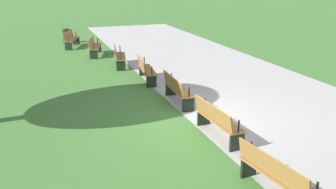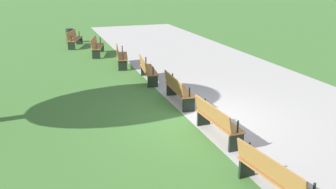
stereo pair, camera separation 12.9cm
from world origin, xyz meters
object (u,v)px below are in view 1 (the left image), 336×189
at_px(bench_0, 71,39).
at_px(bench_1, 94,46).
at_px(bench_3, 146,69).
at_px(bench_6, 276,175).
at_px(bench_2, 119,56).
at_px(trash_bin, 67,36).
at_px(bench_5, 217,120).
at_px(bench_4, 177,89).

bearing_deg(bench_0, bench_1, 38.98).
xyz_separation_m(bench_3, bench_6, (8.19, -0.00, 0.00)).
distance_m(bench_0, bench_2, 5.47).
relative_size(bench_1, bench_3, 1.01).
height_order(bench_0, trash_bin, bench_0).
bearing_deg(bench_1, bench_5, 22.94).
xyz_separation_m(bench_3, trash_bin, (-9.48, -2.03, -0.06)).
distance_m(bench_6, trash_bin, 17.79).
bearing_deg(bench_4, bench_1, -168.55).
bearing_deg(bench_2, bench_6, 13.77).
relative_size(bench_0, bench_1, 1.00).
bearing_deg(bench_4, trash_bin, -167.25).
bearing_deg(bench_0, bench_6, 27.54).
relative_size(bench_1, bench_5, 1.02).
xyz_separation_m(bench_1, bench_2, (2.66, 0.65, 0.00)).
height_order(bench_0, bench_5, same).
bearing_deg(bench_3, bench_6, 6.89).
bearing_deg(bench_0, bench_4, 32.11).
bearing_deg(bench_2, trash_bin, -155.25).
distance_m(bench_5, bench_6, 2.74).
distance_m(bench_2, bench_5, 8.19).
bearing_deg(bench_6, bench_5, 168.53).
xyz_separation_m(bench_0, bench_2, (5.25, 1.51, 0.00)).
relative_size(bench_0, bench_3, 1.00).
height_order(bench_3, trash_bin, bench_3).
xyz_separation_m(bench_2, bench_3, (2.70, 0.44, 0.00)).
bearing_deg(bench_5, bench_6, -6.87).
bearing_deg(bench_0, bench_2, 36.69).
distance_m(bench_2, bench_3, 2.74).
relative_size(bench_0, bench_4, 1.02).
relative_size(bench_0, bench_2, 1.00).
distance_m(bench_5, trash_bin, 15.11).
xyz_separation_m(bench_0, bench_5, (13.42, 2.16, 0.00)).
bearing_deg(bench_0, bench_3, 34.40).
bearing_deg(bench_1, bench_4, 25.23).
bearing_deg(bench_5, bench_3, 179.99).
height_order(bench_5, bench_6, same).
height_order(bench_1, bench_3, same).
bearing_deg(bench_4, bench_5, 2.30).
height_order(bench_1, bench_6, same).
bearing_deg(bench_2, bench_3, 20.64).
distance_m(bench_1, bench_4, 8.19).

